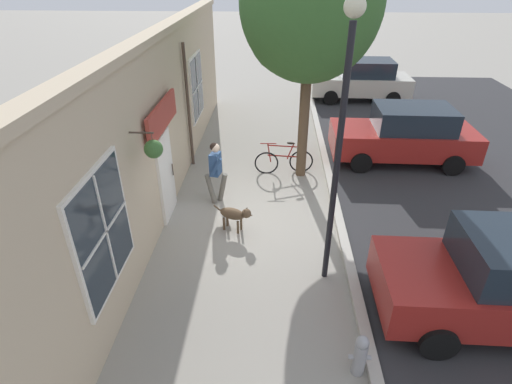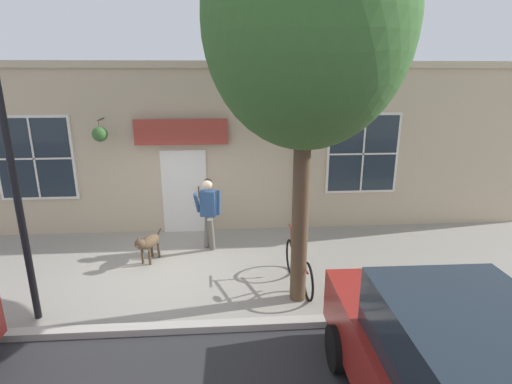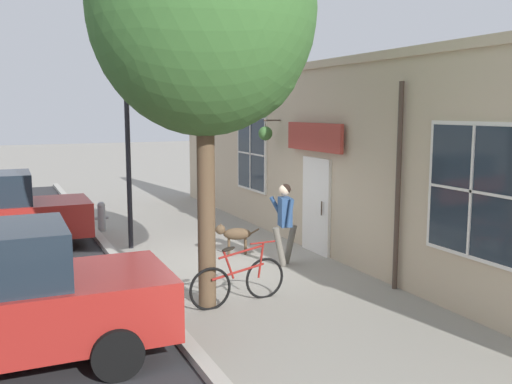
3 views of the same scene
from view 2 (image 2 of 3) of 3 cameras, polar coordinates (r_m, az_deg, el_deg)
ground_plane at (r=8.48m, az=-11.34°, el=-11.02°), size 90.00×90.00×0.00m
storefront_facade at (r=10.01m, az=-10.36°, el=6.06°), size 0.95×18.00×4.16m
pedestrian_walking at (r=9.01m, az=-6.82°, el=-2.21°), size 0.60×0.61×1.67m
dog_on_leash at (r=8.81m, az=-15.16°, el=-6.98°), size 0.97×0.49×0.68m
street_tree_by_curb at (r=6.49m, az=7.13°, el=21.72°), size 3.48×3.13×6.55m
leaning_bicycle at (r=7.74m, az=6.10°, el=-10.45°), size 1.73×0.24×1.00m
street_lamp at (r=6.80m, az=-32.50°, el=9.22°), size 0.32×0.32×5.11m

